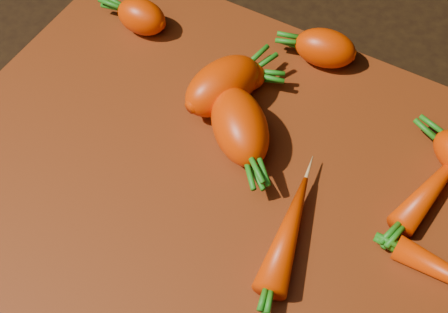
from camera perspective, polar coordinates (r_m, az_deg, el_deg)
The scene contains 9 objects.
ground at distance 0.56m, azimuth -0.51°, elevation -2.74°, with size 2.00×2.00×0.01m, color black.
cutting_board at distance 0.55m, azimuth -0.51°, elevation -2.15°, with size 0.50×0.40×0.01m, color #67260B.
carrot_0 at distance 0.66m, azimuth -7.55°, elevation 12.57°, with size 0.05×0.04×0.04m, color #DC3300.
carrot_1 at distance 0.55m, azimuth 1.46°, elevation 2.78°, with size 0.08×0.05×0.05m, color #DC3300.
carrot_2 at distance 0.58m, azimuth -0.13°, elevation 6.48°, with size 0.08×0.05×0.05m, color #DC3300.
carrot_3 at distance 0.63m, azimuth 9.24°, elevation 9.75°, with size 0.06×0.04×0.04m, color #DC3300.
carrot_4 at distance 0.60m, azimuth 1.26°, elevation 7.47°, with size 0.05×0.03×0.03m, color #DC3300.
carrot_6 at distance 0.56m, azimuth 18.93°, elevation -2.19°, with size 0.12×0.02×0.02m, color #DC3300.
carrot_8 at distance 0.51m, azimuth 5.90°, elevation -6.89°, with size 0.11×0.03×0.03m, color #DC3300.
Camera 1 is at (0.15, -0.25, 0.47)m, focal length 50.00 mm.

